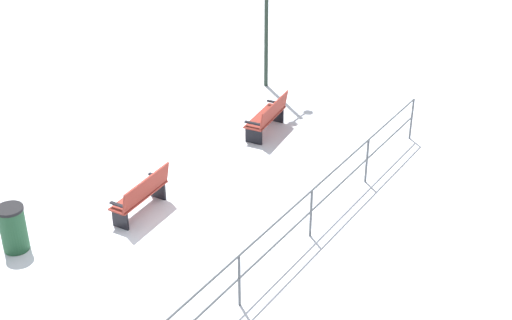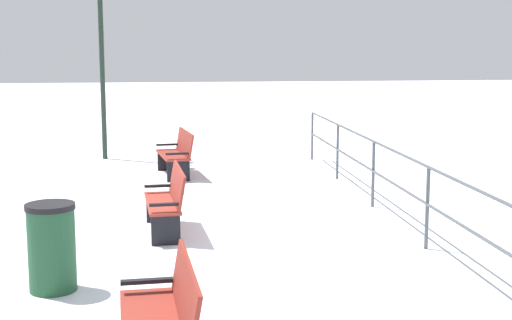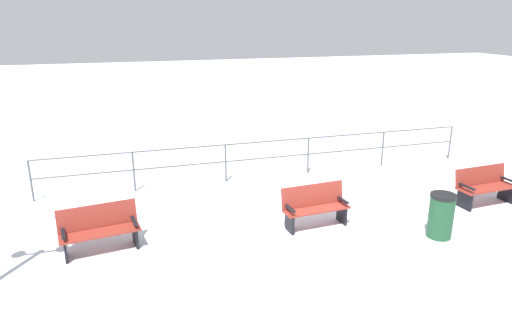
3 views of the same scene
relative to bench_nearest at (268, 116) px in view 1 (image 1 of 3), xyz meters
name	(u,v)px [view 1 (image 1 of 3)]	position (x,y,z in m)	size (l,w,h in m)	color
ground_plane	(143,213)	(0.23, 4.49, -0.46)	(80.00, 80.00, 0.00)	white
bench_nearest	(268,116)	(0.00, 0.00, 0.00)	(0.75, 1.57, 0.90)	maroon
bench_second	(142,194)	(0.21, 4.48, 0.02)	(0.59, 1.51, 0.92)	maroon
waterfront_railing	(278,236)	(-3.09, 4.49, 0.29)	(0.05, 12.38, 1.09)	#4C5156
trash_bin	(13,228)	(1.45, 6.77, 0.02)	(0.53, 0.53, 0.95)	#1E4C2D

